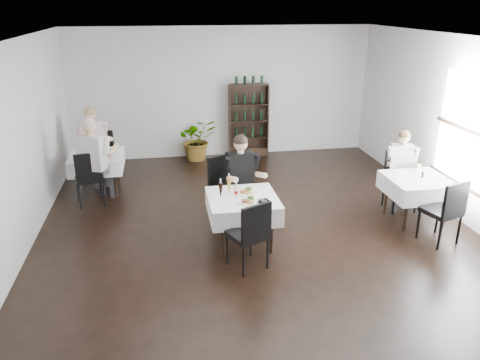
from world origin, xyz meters
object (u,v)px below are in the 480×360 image
(potted_tree, at_px, (197,139))
(diner_main, at_px, (242,175))
(wine_shelf, at_px, (249,121))
(main_table, at_px, (243,206))

(potted_tree, xyz_separation_m, diner_main, (0.44, -3.60, 0.40))
(wine_shelf, height_order, diner_main, wine_shelf)
(main_table, xyz_separation_m, potted_tree, (-0.34, 4.20, -0.13))
(main_table, height_order, diner_main, diner_main)
(wine_shelf, relative_size, diner_main, 1.13)
(wine_shelf, bearing_deg, potted_tree, -174.72)
(main_table, xyz_separation_m, diner_main, (0.10, 0.60, 0.27))
(wine_shelf, bearing_deg, main_table, -101.78)
(wine_shelf, height_order, main_table, wine_shelf)
(wine_shelf, distance_m, diner_main, 3.80)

